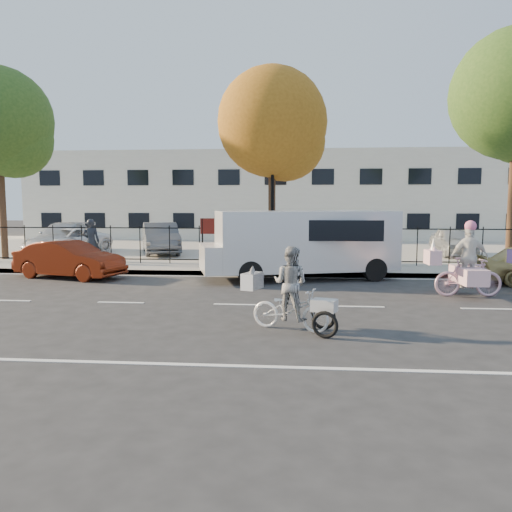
# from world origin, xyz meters

# --- Properties ---
(ground) EXTENTS (120.00, 120.00, 0.00)m
(ground) POSITION_xyz_m (0.00, 0.00, 0.00)
(ground) COLOR #333334
(road_markings) EXTENTS (60.00, 9.52, 0.01)m
(road_markings) POSITION_xyz_m (0.00, 0.00, 0.01)
(road_markings) COLOR silver
(road_markings) RESTS_ON ground
(curb) EXTENTS (60.00, 0.10, 0.15)m
(curb) POSITION_xyz_m (0.00, 5.05, 0.07)
(curb) COLOR #A8A399
(curb) RESTS_ON ground
(sidewalk) EXTENTS (60.00, 2.20, 0.15)m
(sidewalk) POSITION_xyz_m (0.00, 6.10, 0.07)
(sidewalk) COLOR #A8A399
(sidewalk) RESTS_ON ground
(parking_lot) EXTENTS (60.00, 15.60, 0.15)m
(parking_lot) POSITION_xyz_m (0.00, 15.00, 0.07)
(parking_lot) COLOR #A8A399
(parking_lot) RESTS_ON ground
(iron_fence) EXTENTS (58.00, 0.06, 1.50)m
(iron_fence) POSITION_xyz_m (0.00, 7.20, 0.90)
(iron_fence) COLOR black
(iron_fence) RESTS_ON sidewalk
(building) EXTENTS (34.00, 10.00, 6.00)m
(building) POSITION_xyz_m (0.00, 25.00, 3.00)
(building) COLOR silver
(building) RESTS_ON ground
(lamppost) EXTENTS (0.36, 0.36, 4.33)m
(lamppost) POSITION_xyz_m (0.50, 6.80, 3.11)
(lamppost) COLOR black
(lamppost) RESTS_ON sidewalk
(street_sign) EXTENTS (0.85, 0.06, 1.80)m
(street_sign) POSITION_xyz_m (-1.85, 6.80, 1.42)
(street_sign) COLOR black
(street_sign) RESTS_ON sidewalk
(zebra_trike) EXTENTS (1.94, 1.28, 1.68)m
(zebra_trike) POSITION_xyz_m (1.35, -2.39, 0.65)
(zebra_trike) COLOR white
(zebra_trike) RESTS_ON ground
(unicorn_bike) EXTENTS (2.04, 1.42, 2.06)m
(unicorn_bike) POSITION_xyz_m (6.04, 1.60, 0.76)
(unicorn_bike) COLOR #E0AAC0
(unicorn_bike) RESTS_ON ground
(white_van) EXTENTS (6.84, 3.69, 2.27)m
(white_van) POSITION_xyz_m (1.61, 4.50, 1.25)
(white_van) COLOR silver
(white_van) RESTS_ON ground
(red_sedan) EXTENTS (4.03, 2.32, 1.26)m
(red_sedan) POSITION_xyz_m (-6.22, 3.99, 0.63)
(red_sedan) COLOR #5A190A
(red_sedan) RESTS_ON ground
(pedestrian) EXTENTS (0.73, 0.57, 1.77)m
(pedestrian) POSITION_xyz_m (-6.65, 6.80, 1.03)
(pedestrian) COLOR black
(pedestrian) RESTS_ON sidewalk
(lot_car_a) EXTENTS (2.69, 5.21, 1.45)m
(lot_car_a) POSITION_xyz_m (-9.78, 11.00, 0.87)
(lot_car_a) COLOR #B1B4B9
(lot_car_a) RESTS_ON parking_lot
(lot_car_b) EXTENTS (3.47, 4.77, 1.21)m
(lot_car_b) POSITION_xyz_m (-9.35, 10.37, 0.75)
(lot_car_b) COLOR white
(lot_car_b) RESTS_ON parking_lot
(lot_car_c) EXTENTS (2.95, 4.68, 1.46)m
(lot_car_c) POSITION_xyz_m (-5.03, 11.00, 0.88)
(lot_car_c) COLOR #55585D
(lot_car_c) RESTS_ON parking_lot
(lot_car_d) EXTENTS (1.59, 3.76, 1.27)m
(lot_car_d) POSITION_xyz_m (8.54, 11.24, 0.78)
(lot_car_d) COLOR #A9AEB1
(lot_car_d) RESTS_ON parking_lot
(tree_west) EXTENTS (4.48, 4.48, 8.22)m
(tree_west) POSITION_xyz_m (-10.95, 8.26, 5.75)
(tree_west) COLOR #442D1D
(tree_west) RESTS_ON ground
(tree_mid) EXTENTS (4.21, 4.21, 7.71)m
(tree_mid) POSITION_xyz_m (0.59, 7.36, 5.40)
(tree_mid) COLOR #442D1D
(tree_mid) RESTS_ON ground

